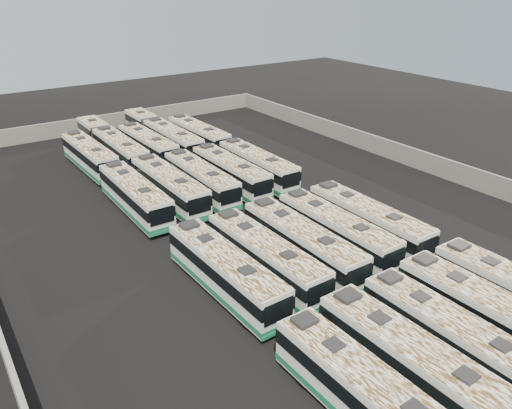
# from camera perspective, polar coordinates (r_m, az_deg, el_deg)

# --- Properties ---
(ground) EXTENTS (140.00, 140.00, 0.00)m
(ground) POSITION_cam_1_polar(r_m,az_deg,el_deg) (44.68, 0.71, -1.95)
(ground) COLOR black
(ground) RESTS_ON ground
(perimeter_wall) EXTENTS (45.20, 73.20, 2.20)m
(perimeter_wall) POSITION_cam_1_polar(r_m,az_deg,el_deg) (44.20, 0.72, -0.68)
(perimeter_wall) COLOR slate
(perimeter_wall) RESTS_ON ground
(bus_front_far_left) EXTENTS (2.58, 11.61, 3.26)m
(bus_front_far_left) POSITION_cam_1_polar(r_m,az_deg,el_deg) (26.26, 12.72, -20.63)
(bus_front_far_left) COLOR silver
(bus_front_far_left) RESTS_ON ground
(bus_front_left) EXTENTS (2.79, 12.12, 3.40)m
(bus_front_left) POSITION_cam_1_polar(r_m,az_deg,el_deg) (28.26, 17.78, -17.25)
(bus_front_left) COLOR silver
(bus_front_left) RESTS_ON ground
(bus_front_center) EXTENTS (2.50, 11.63, 3.27)m
(bus_front_center) POSITION_cam_1_polar(r_m,az_deg,el_deg) (30.75, 21.69, -14.16)
(bus_front_center) COLOR silver
(bus_front_center) RESTS_ON ground
(bus_front_right) EXTENTS (2.67, 12.13, 3.41)m
(bus_front_right) POSITION_cam_1_polar(r_m,az_deg,el_deg) (33.13, 25.38, -11.67)
(bus_front_right) COLOR silver
(bus_front_right) RESTS_ON ground
(bus_midfront_far_left) EXTENTS (2.71, 11.91, 3.34)m
(bus_midfront_far_left) POSITION_cam_1_polar(r_m,az_deg,el_deg) (34.34, -3.51, -7.67)
(bus_midfront_far_left) COLOR silver
(bus_midfront_far_left) RESTS_ON ground
(bus_midfront_left) EXTENTS (2.64, 11.82, 3.32)m
(bus_midfront_left) POSITION_cam_1_polar(r_m,az_deg,el_deg) (35.93, 1.09, -6.05)
(bus_midfront_left) COLOR silver
(bus_midfront_left) RESTS_ON ground
(bus_midfront_center) EXTENTS (2.70, 12.07, 3.39)m
(bus_midfront_center) POSITION_cam_1_polar(r_m,az_deg,el_deg) (37.74, 5.27, -4.47)
(bus_midfront_center) COLOR silver
(bus_midfront_center) RESTS_ON ground
(bus_midfront_right) EXTENTS (2.50, 11.77, 3.32)m
(bus_midfront_right) POSITION_cam_1_polar(r_m,az_deg,el_deg) (39.93, 9.12, -3.02)
(bus_midfront_right) COLOR silver
(bus_midfront_right) RESTS_ON ground
(bus_midfront_far_right) EXTENTS (2.58, 11.93, 3.36)m
(bus_midfront_far_right) POSITION_cam_1_polar(r_m,az_deg,el_deg) (41.95, 12.66, -1.87)
(bus_midfront_far_right) COLOR silver
(bus_midfront_far_right) RESTS_ON ground
(bus_midback_far_left) EXTENTS (2.60, 11.93, 3.36)m
(bus_midback_far_left) POSITION_cam_1_polar(r_m,az_deg,el_deg) (47.01, -13.66, 1.02)
(bus_midback_far_left) COLOR silver
(bus_midback_far_left) RESTS_ON ground
(bus_midback_left) EXTENTS (2.62, 12.06, 3.39)m
(bus_midback_left) POSITION_cam_1_polar(r_m,az_deg,el_deg) (48.25, -9.89, 2.03)
(bus_midback_left) COLOR silver
(bus_midback_left) RESTS_ON ground
(bus_midback_center) EXTENTS (2.67, 11.69, 3.28)m
(bus_midback_center) POSITION_cam_1_polar(r_m,az_deg,el_deg) (49.70, -6.32, 2.88)
(bus_midback_center) COLOR silver
(bus_midback_center) RESTS_ON ground
(bus_midback_right) EXTENTS (2.50, 11.69, 3.29)m
(bus_midback_right) POSITION_cam_1_polar(r_m,az_deg,el_deg) (51.28, -2.93, 3.71)
(bus_midback_right) COLOR silver
(bus_midback_right) RESTS_ON ground
(bus_midback_far_right) EXTENTS (2.59, 11.75, 3.31)m
(bus_midback_far_right) POSITION_cam_1_polar(r_m,az_deg,el_deg) (53.00, 0.17, 4.47)
(bus_midback_far_right) COLOR silver
(bus_midback_far_right) RESTS_ON ground
(bus_back_far_left) EXTENTS (2.77, 11.72, 3.28)m
(bus_back_far_left) POSITION_cam_1_polar(r_m,az_deg,el_deg) (58.98, -18.46, 5.30)
(bus_back_far_left) COLOR silver
(bus_back_far_left) RESTS_ON ground
(bus_back_left) EXTENTS (2.53, 18.24, 3.31)m
(bus_back_left) POSITION_cam_1_polar(r_m,az_deg,el_deg) (62.64, -16.25, 6.71)
(bus_back_left) COLOR silver
(bus_back_left) RESTS_ON ground
(bus_back_center) EXTENTS (2.76, 11.69, 3.28)m
(bus_back_center) POSITION_cam_1_polar(r_m,az_deg,el_deg) (60.92, -12.24, 6.62)
(bus_back_center) COLOR silver
(bus_back_center) RESTS_ON ground
(bus_back_right) EXTENTS (2.51, 18.40, 3.34)m
(bus_back_right) POSITION_cam_1_polar(r_m,az_deg,el_deg) (65.04, -10.72, 7.94)
(bus_back_right) COLOR silver
(bus_back_right) RESTS_ON ground
(bus_back_far_right) EXTENTS (2.74, 11.73, 3.29)m
(bus_back_far_right) POSITION_cam_1_polar(r_m,az_deg,el_deg) (63.71, -6.57, 7.83)
(bus_back_far_right) COLOR silver
(bus_back_far_right) RESTS_ON ground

